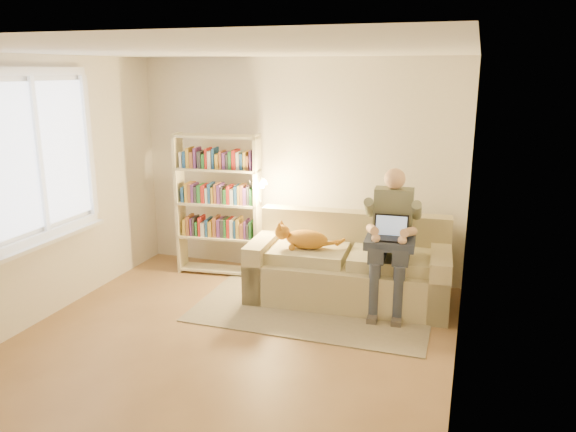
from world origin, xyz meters
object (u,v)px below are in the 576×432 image
(sofa, at_px, (349,269))
(cat, at_px, (301,238))
(bookshelf, at_px, (218,198))
(laptop, at_px, (390,233))
(person, at_px, (391,232))

(sofa, distance_m, cat, 0.64)
(sofa, xyz_separation_m, bookshelf, (-1.69, 0.27, 0.62))
(laptop, xyz_separation_m, bookshelf, (-2.15, 0.53, 0.09))
(sofa, bearing_deg, bookshelf, 167.24)
(laptop, distance_m, bookshelf, 2.21)
(sofa, height_order, laptop, laptop)
(laptop, bearing_deg, cat, 171.34)
(person, relative_size, laptop, 4.15)
(person, bearing_deg, sofa, 160.56)
(cat, bearing_deg, bookshelf, 155.92)
(cat, height_order, bookshelf, bookshelf)
(cat, relative_size, laptop, 1.96)
(sofa, xyz_separation_m, cat, (-0.51, -0.17, 0.36))
(cat, height_order, laptop, laptop)
(sofa, bearing_deg, person, -19.44)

